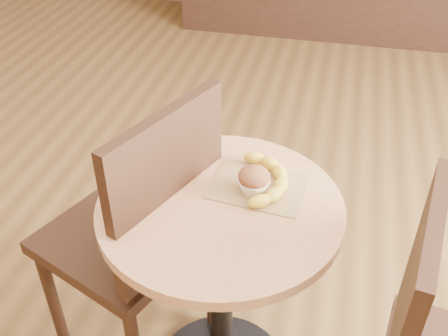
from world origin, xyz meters
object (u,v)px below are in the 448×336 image
object	(u,v)px
cafe_table	(221,272)
coffee_cup	(160,163)
chair_left	(141,232)
banana	(265,180)
muffin	(254,180)

from	to	relation	value
cafe_table	coffee_cup	world-z (taller)	coffee_cup
cafe_table	coffee_cup	bearing A→B (deg)	164.51
chair_left	banana	distance (m)	0.42
chair_left	banana	world-z (taller)	chair_left
coffee_cup	muffin	size ratio (longest dim) A/B	1.63
banana	cafe_table	bearing A→B (deg)	-144.64
cafe_table	coffee_cup	size ratio (longest dim) A/B	5.57
chair_left	muffin	bearing A→B (deg)	112.84
chair_left	coffee_cup	size ratio (longest dim) A/B	7.31
muffin	chair_left	bearing A→B (deg)	-179.53
chair_left	coffee_cup	bearing A→B (deg)	104.81
cafe_table	coffee_cup	xyz separation A→B (m)	(-0.17, 0.05, 0.31)
banana	muffin	bearing A→B (deg)	-134.07
chair_left	banana	bearing A→B (deg)	118.38
chair_left	muffin	world-z (taller)	chair_left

